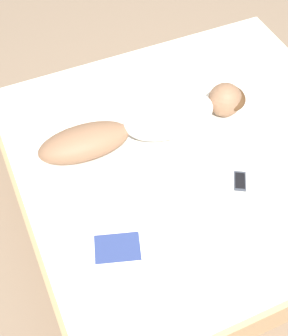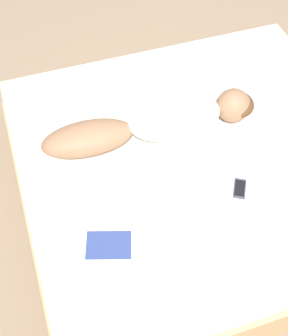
# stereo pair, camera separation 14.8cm
# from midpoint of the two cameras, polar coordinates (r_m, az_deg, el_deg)

# --- Properties ---
(ground_plane) EXTENTS (12.00, 12.00, 0.00)m
(ground_plane) POSITION_cam_midpoint_polar(r_m,az_deg,el_deg) (3.12, 4.07, -3.54)
(ground_plane) COLOR #7A6651
(bed) EXTENTS (1.94, 2.08, 0.51)m
(bed) POSITION_cam_midpoint_polar(r_m,az_deg,el_deg) (2.91, 4.35, -0.74)
(bed) COLOR tan
(bed) RESTS_ON ground_plane
(person) EXTENTS (0.34, 1.27, 0.22)m
(person) POSITION_cam_midpoint_polar(r_m,az_deg,el_deg) (2.70, -0.16, 5.82)
(person) COLOR brown
(person) RESTS_ON bed
(open_magazine) EXTENTS (0.56, 0.45, 0.01)m
(open_magazine) POSITION_cam_midpoint_polar(r_m,az_deg,el_deg) (2.39, -5.25, -7.32)
(open_magazine) COLOR white
(open_magazine) RESTS_ON bed
(cell_phone) EXTENTS (0.14, 0.12, 0.01)m
(cell_phone) POSITION_cam_midpoint_polar(r_m,az_deg,el_deg) (2.58, 10.02, -1.64)
(cell_phone) COLOR #333842
(cell_phone) RESTS_ON bed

